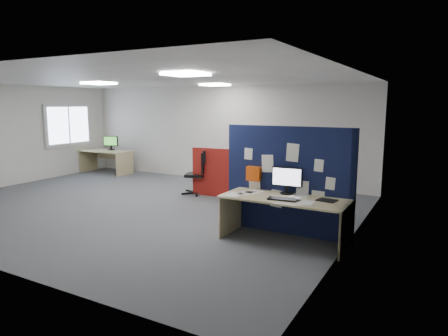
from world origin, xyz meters
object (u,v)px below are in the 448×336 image
at_px(navy_divider, 287,181).
at_px(second_desk, 107,156).
at_px(main_desk, 286,206).
at_px(monitor_main, 287,179).
at_px(monitor_second, 111,142).
at_px(office_chair, 200,170).
at_px(red_divider, 222,174).

distance_m(navy_divider, second_desk, 7.75).
xyz_separation_m(main_desk, second_desk, (-7.26, 3.33, -0.01)).
height_order(monitor_main, monitor_second, monitor_main).
bearing_deg(office_chair, second_desk, 146.00).
distance_m(navy_divider, monitor_main, 0.17).
distance_m(monitor_main, office_chair, 3.56).
xyz_separation_m(main_desk, monitor_second, (-7.19, 3.46, 0.40)).
distance_m(monitor_main, monitor_second, 7.83).
height_order(red_divider, office_chair, red_divider).
xyz_separation_m(navy_divider, office_chair, (-2.89, 1.82, -0.31)).
relative_size(monitor_main, second_desk, 0.31).
bearing_deg(red_divider, monitor_main, -45.47).
bearing_deg(navy_divider, main_desk, -71.95).
xyz_separation_m(main_desk, monitor_main, (-0.06, 0.20, 0.41)).
bearing_deg(monitor_main, second_desk, 152.56).
xyz_separation_m(red_divider, monitor_second, (-4.79, 1.28, 0.41)).
bearing_deg(navy_divider, office_chair, 147.85).
height_order(main_desk, second_desk, same).
xyz_separation_m(red_divider, office_chair, (-0.61, -0.01, 0.04)).
distance_m(main_desk, red_divider, 3.23).
xyz_separation_m(monitor_main, monitor_second, (-7.12, 3.26, -0.00)).
bearing_deg(red_divider, monitor_second, 159.80).
distance_m(monitor_main, second_desk, 7.86).
xyz_separation_m(monitor_second, office_chair, (4.18, -1.29, -0.36)).
distance_m(second_desk, office_chair, 4.41).
bearing_deg(second_desk, monitor_main, -23.46).
height_order(monitor_main, red_divider, monitor_main).
bearing_deg(second_desk, office_chair, -15.19).
distance_m(main_desk, office_chair, 3.71).
relative_size(red_divider, second_desk, 0.93).
relative_size(main_desk, office_chair, 1.87).
height_order(main_desk, monitor_main, monitor_main).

